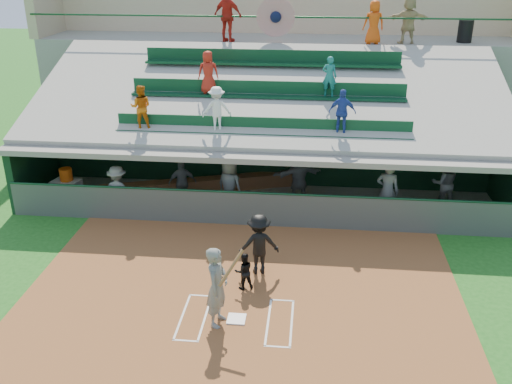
# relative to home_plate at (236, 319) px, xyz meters

# --- Properties ---
(ground) EXTENTS (100.00, 100.00, 0.00)m
(ground) POSITION_rel_home_plate_xyz_m (0.00, 0.00, -0.04)
(ground) COLOR #1C5718
(ground) RESTS_ON ground
(dirt_slab) EXTENTS (11.00, 9.00, 0.02)m
(dirt_slab) POSITION_rel_home_plate_xyz_m (0.00, 0.50, -0.03)
(dirt_slab) COLOR brown
(dirt_slab) RESTS_ON ground
(home_plate) EXTENTS (0.43, 0.43, 0.03)m
(home_plate) POSITION_rel_home_plate_xyz_m (0.00, 0.00, 0.00)
(home_plate) COLOR white
(home_plate) RESTS_ON dirt_slab
(batters_box_chalk) EXTENTS (2.65, 1.85, 0.01)m
(batters_box_chalk) POSITION_rel_home_plate_xyz_m (0.00, 0.00, -0.01)
(batters_box_chalk) COLOR white
(batters_box_chalk) RESTS_ON dirt_slab
(dugout_floor) EXTENTS (16.00, 3.50, 0.04)m
(dugout_floor) POSITION_rel_home_plate_xyz_m (0.00, 6.75, -0.02)
(dugout_floor) COLOR gray
(dugout_floor) RESTS_ON ground
(concourse_slab) EXTENTS (20.00, 3.00, 4.60)m
(concourse_slab) POSITION_rel_home_plate_xyz_m (0.00, 13.50, 2.26)
(concourse_slab) COLOR gray
(concourse_slab) RESTS_ON ground
(grandstand) EXTENTS (20.40, 10.40, 7.80)m
(grandstand) POSITION_rel_home_plate_xyz_m (-0.01, 10.51, 2.23)
(grandstand) COLOR #4C514C
(grandstand) RESTS_ON ground
(batter_at_plate) EXTENTS (0.93, 0.82, 1.96)m
(batter_at_plate) POSITION_rel_home_plate_xyz_m (-0.40, -0.16, 0.97)
(batter_at_plate) COLOR #5F615C
(batter_at_plate) RESTS_ON dirt_slab
(catcher) EXTENTS (0.59, 0.52, 1.00)m
(catcher) POSITION_rel_home_plate_xyz_m (0.01, 1.37, 0.48)
(catcher) COLOR black
(catcher) RESTS_ON dirt_slab
(home_umpire) EXTENTS (1.22, 0.88, 1.69)m
(home_umpire) POSITION_rel_home_plate_xyz_m (0.31, 2.20, 0.83)
(home_umpire) COLOR black
(home_umpire) RESTS_ON dirt_slab
(dugout_bench) EXTENTS (15.45, 5.51, 0.48)m
(dugout_bench) POSITION_rel_home_plate_xyz_m (-0.18, 8.12, 0.25)
(dugout_bench) COLOR #945D36
(dugout_bench) RESTS_ON dugout_floor
(white_table) EXTENTS (1.01, 0.84, 0.78)m
(white_table) POSITION_rel_home_plate_xyz_m (-6.66, 6.08, 0.39)
(white_table) COLOR silver
(white_table) RESTS_ON dugout_floor
(water_cooler) EXTENTS (0.42, 0.42, 0.42)m
(water_cooler) POSITION_rel_home_plate_xyz_m (-6.63, 6.12, 1.00)
(water_cooler) COLOR #E5550D
(water_cooler) RESTS_ON white_table
(dugout_player_a) EXTENTS (1.11, 0.66, 1.68)m
(dugout_player_a) POSITION_rel_home_plate_xyz_m (-4.55, 5.27, 0.85)
(dugout_player_a) COLOR #5F625C
(dugout_player_a) RESTS_ON dugout_floor
(dugout_player_b) EXTENTS (1.00, 0.64, 1.58)m
(dugout_player_b) POSITION_rel_home_plate_xyz_m (-2.67, 6.29, 0.80)
(dugout_player_b) COLOR #545651
(dugout_player_b) RESTS_ON dugout_floor
(dugout_player_c) EXTENTS (1.08, 0.96, 1.86)m
(dugout_player_c) POSITION_rel_home_plate_xyz_m (-1.00, 5.86, 0.93)
(dugout_player_c) COLOR #51544F
(dugout_player_c) RESTS_ON dugout_floor
(dugout_player_d) EXTENTS (1.80, 1.15, 1.86)m
(dugout_player_d) POSITION_rel_home_plate_xyz_m (1.20, 6.94, 0.93)
(dugout_player_d) COLOR #5C5E59
(dugout_player_d) RESTS_ON dugout_floor
(dugout_player_e) EXTENTS (0.81, 0.64, 1.96)m
(dugout_player_e) POSITION_rel_home_plate_xyz_m (4.03, 5.81, 0.98)
(dugout_player_e) COLOR #60645E
(dugout_player_e) RESTS_ON dugout_floor
(dugout_player_f) EXTENTS (0.87, 0.69, 1.76)m
(dugout_player_f) POSITION_rel_home_plate_xyz_m (6.02, 6.92, 0.88)
(dugout_player_f) COLOR #5E615B
(dugout_player_f) RESTS_ON dugout_floor
(trash_bin) EXTENTS (0.57, 0.57, 0.86)m
(trash_bin) POSITION_rel_home_plate_xyz_m (7.47, 12.94, 4.99)
(trash_bin) COLOR black
(trash_bin) RESTS_ON concourse_slab
(concourse_staff_a) EXTENTS (1.29, 0.87, 2.03)m
(concourse_staff_a) POSITION_rel_home_plate_xyz_m (-1.91, 12.11, 5.58)
(concourse_staff_a) COLOR #B41F14
(concourse_staff_a) RESTS_ON concourse_slab
(concourse_staff_b) EXTENTS (0.88, 0.65, 1.65)m
(concourse_staff_b) POSITION_rel_home_plate_xyz_m (3.79, 12.06, 5.39)
(concourse_staff_b) COLOR #E04A0D
(concourse_staff_b) RESTS_ON concourse_slab
(concourse_staff_c) EXTENTS (1.71, 0.75, 1.78)m
(concourse_staff_c) POSITION_rel_home_plate_xyz_m (5.14, 12.43, 5.46)
(concourse_staff_c) COLOR tan
(concourse_staff_c) RESTS_ON concourse_slab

